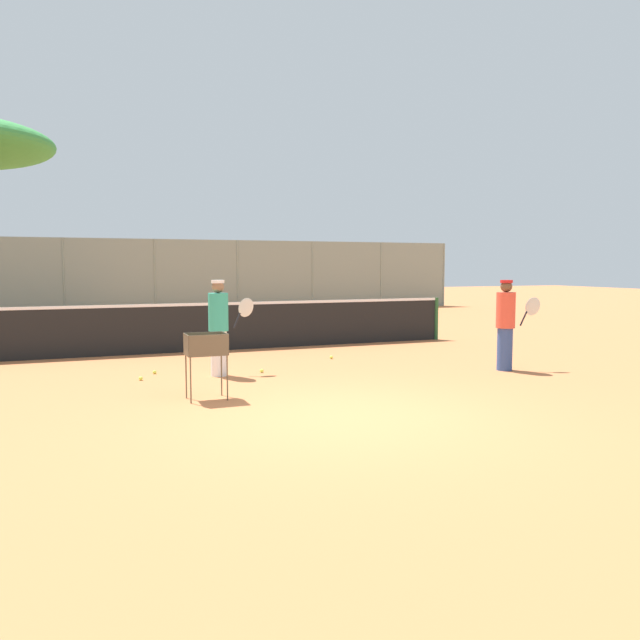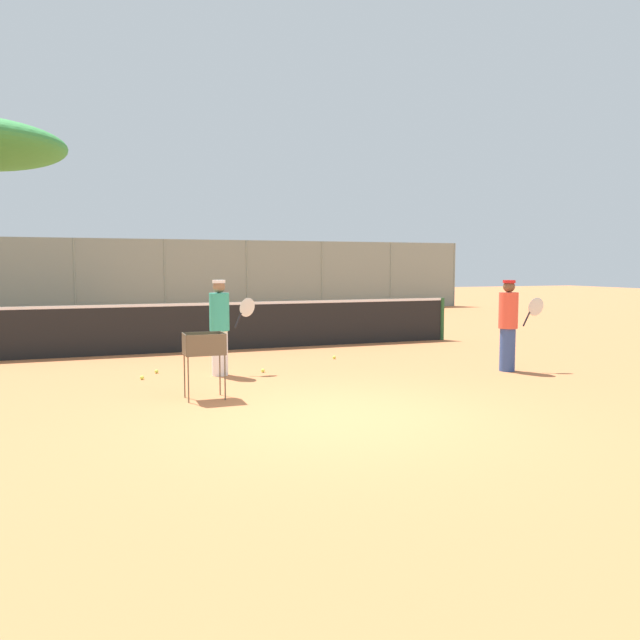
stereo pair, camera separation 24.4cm
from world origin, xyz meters
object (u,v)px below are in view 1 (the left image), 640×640
Objects in this scene: player_white_outfit at (219,326)px; player_red_cap at (506,324)px; ball_cart at (207,350)px; tennis_net at (221,325)px; parked_car at (303,290)px.

player_red_cap is (4.92, -1.36, -0.01)m from player_white_outfit.
player_red_cap is 1.74× the size of ball_cart.
tennis_net is 11.98× the size of ball_cart.
parked_car reaches higher than ball_cart.
tennis_net is at bearing 65.12° from player_white_outfit.
tennis_net is 6.90× the size of player_red_cap.
player_white_outfit is at bearing -114.15° from parked_car.
parked_car is (7.83, 15.99, 0.10)m from tennis_net.
tennis_net is 6.85× the size of player_white_outfit.
parked_car is at bearing 66.38° from ball_cart.
parked_car is at bearing 63.90° from tennis_net.
player_white_outfit is (-0.74, -3.14, 0.29)m from tennis_net.
player_white_outfit reaches higher than tennis_net.
tennis_net is 3.24m from player_white_outfit.
player_red_cap reaches higher than tennis_net.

